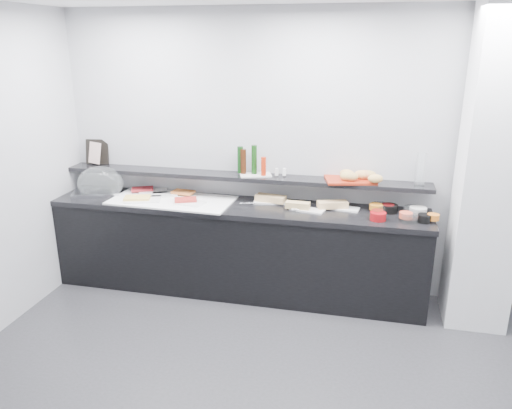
% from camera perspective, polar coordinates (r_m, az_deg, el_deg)
% --- Properties ---
extents(back_wall, '(5.00, 0.02, 2.70)m').
position_cam_1_polar(back_wall, '(4.81, 6.74, 5.60)').
color(back_wall, '#A5A7AC').
rests_on(back_wall, ground).
extents(column, '(0.50, 0.50, 2.70)m').
position_cam_1_polar(column, '(4.56, 25.32, 3.23)').
color(column, white).
rests_on(column, ground).
extents(buffet_cabinet, '(3.60, 0.60, 0.85)m').
position_cam_1_polar(buffet_cabinet, '(4.94, -2.19, -5.25)').
color(buffet_cabinet, black).
rests_on(buffet_cabinet, ground).
extents(counter_top, '(3.62, 0.62, 0.05)m').
position_cam_1_polar(counter_top, '(4.78, -2.25, -0.30)').
color(counter_top, black).
rests_on(counter_top, buffet_cabinet).
extents(wall_shelf, '(3.60, 0.25, 0.04)m').
position_cam_1_polar(wall_shelf, '(4.86, -1.76, 3.19)').
color(wall_shelf, black).
rests_on(wall_shelf, back_wall).
extents(cloche_base, '(0.54, 0.45, 0.04)m').
position_cam_1_polar(cloche_base, '(5.35, -17.69, 1.37)').
color(cloche_base, '#B3B4BA').
rests_on(cloche_base, counter_top).
extents(cloche_dome, '(0.54, 0.44, 0.34)m').
position_cam_1_polar(cloche_dome, '(5.28, -17.34, 2.38)').
color(cloche_dome, white).
rests_on(cloche_dome, cloche_base).
extents(linen_runner, '(1.21, 0.61, 0.01)m').
position_cam_1_polar(linen_runner, '(4.94, -9.58, 0.48)').
color(linen_runner, white).
rests_on(linen_runner, counter_top).
extents(platter_meat_a, '(0.33, 0.28, 0.01)m').
position_cam_1_polar(platter_meat_a, '(5.20, -11.66, 1.45)').
color(platter_meat_a, white).
rests_on(platter_meat_a, linen_runner).
extents(food_meat_a, '(0.26, 0.22, 0.02)m').
position_cam_1_polar(food_meat_a, '(5.25, -12.86, 1.74)').
color(food_meat_a, maroon).
rests_on(food_meat_a, platter_meat_a).
extents(platter_salmon, '(0.30, 0.25, 0.01)m').
position_cam_1_polar(platter_salmon, '(5.09, -10.36, 1.14)').
color(platter_salmon, silver).
rests_on(platter_salmon, linen_runner).
extents(food_salmon, '(0.23, 0.16, 0.02)m').
position_cam_1_polar(food_salmon, '(5.07, -8.31, 1.42)').
color(food_salmon, '#CE692A').
rests_on(food_salmon, platter_salmon).
extents(platter_cheese, '(0.39, 0.31, 0.01)m').
position_cam_1_polar(platter_cheese, '(4.97, -12.81, 0.56)').
color(platter_cheese, white).
rests_on(platter_cheese, linen_runner).
extents(food_cheese, '(0.28, 0.22, 0.02)m').
position_cam_1_polar(food_cheese, '(4.97, -13.42, 0.76)').
color(food_cheese, '#F5CC5F').
rests_on(food_cheese, platter_cheese).
extents(platter_meat_b, '(0.29, 0.22, 0.01)m').
position_cam_1_polar(platter_meat_b, '(4.79, -7.55, 0.19)').
color(platter_meat_b, white).
rests_on(platter_meat_b, linen_runner).
extents(food_meat_b, '(0.24, 0.20, 0.02)m').
position_cam_1_polar(food_meat_b, '(4.82, -8.05, 0.54)').
color(food_meat_b, maroon).
rests_on(food_meat_b, platter_meat_b).
extents(sandwich_plate_left, '(0.35, 0.19, 0.01)m').
position_cam_1_polar(sandwich_plate_left, '(4.82, 1.71, 0.30)').
color(sandwich_plate_left, silver).
rests_on(sandwich_plate_left, counter_top).
extents(sandwich_food_left, '(0.30, 0.16, 0.06)m').
position_cam_1_polar(sandwich_food_left, '(4.81, 1.69, 0.71)').
color(sandwich_food_left, tan).
rests_on(sandwich_food_left, sandwich_plate_left).
extents(tongs_left, '(0.16, 0.05, 0.01)m').
position_cam_1_polar(tongs_left, '(4.75, -0.95, 0.15)').
color(tongs_left, '#B3B4BA').
rests_on(tongs_left, sandwich_plate_left).
extents(sandwich_plate_mid, '(0.33, 0.20, 0.01)m').
position_cam_1_polar(sandwich_plate_mid, '(4.62, 5.88, -0.61)').
color(sandwich_plate_mid, white).
rests_on(sandwich_plate_mid, counter_top).
extents(sandwich_food_mid, '(0.23, 0.10, 0.06)m').
position_cam_1_polar(sandwich_food_mid, '(4.62, 4.79, -0.08)').
color(sandwich_food_mid, tan).
rests_on(sandwich_food_mid, sandwich_plate_mid).
extents(tongs_mid, '(0.16, 0.04, 0.01)m').
position_cam_1_polar(tongs_mid, '(4.59, 5.03, -0.57)').
color(tongs_mid, silver).
rests_on(tongs_mid, sandwich_plate_mid).
extents(sandwich_plate_right, '(0.32, 0.17, 0.01)m').
position_cam_1_polar(sandwich_plate_right, '(4.70, 9.86, -0.44)').
color(sandwich_plate_right, white).
rests_on(sandwich_plate_right, counter_top).
extents(sandwich_food_right, '(0.30, 0.19, 0.06)m').
position_cam_1_polar(sandwich_food_right, '(4.68, 8.73, 0.01)').
color(sandwich_food_right, tan).
rests_on(sandwich_food_right, sandwich_plate_right).
extents(tongs_right, '(0.15, 0.08, 0.01)m').
position_cam_1_polar(tongs_right, '(4.66, 8.00, -0.38)').
color(tongs_right, '#ACAEB3').
rests_on(tongs_right, sandwich_plate_right).
extents(bowl_glass_fruit, '(0.21, 0.21, 0.07)m').
position_cam_1_polar(bowl_glass_fruit, '(4.71, 13.97, -0.34)').
color(bowl_glass_fruit, white).
rests_on(bowl_glass_fruit, counter_top).
extents(fill_glass_fruit, '(0.15, 0.15, 0.05)m').
position_cam_1_polar(fill_glass_fruit, '(4.68, 13.59, -0.27)').
color(fill_glass_fruit, orange).
rests_on(fill_glass_fruit, bowl_glass_fruit).
extents(bowl_black_jam, '(0.19, 0.19, 0.07)m').
position_cam_1_polar(bowl_black_jam, '(4.71, 15.01, -0.44)').
color(bowl_black_jam, black).
rests_on(bowl_black_jam, counter_top).
extents(fill_black_jam, '(0.14, 0.14, 0.05)m').
position_cam_1_polar(fill_black_jam, '(4.71, 14.83, -0.26)').
color(fill_black_jam, '#530B0D').
rests_on(fill_black_jam, bowl_black_jam).
extents(bowl_glass_cream, '(0.26, 0.26, 0.07)m').
position_cam_1_polar(bowl_glass_cream, '(4.70, 17.71, -0.73)').
color(bowl_glass_cream, silver).
rests_on(bowl_glass_cream, counter_top).
extents(fill_glass_cream, '(0.17, 0.17, 0.05)m').
position_cam_1_polar(fill_glass_cream, '(4.70, 18.04, -0.59)').
color(fill_glass_cream, silver).
rests_on(fill_glass_cream, bowl_glass_cream).
extents(bowl_red_jam, '(0.16, 0.16, 0.07)m').
position_cam_1_polar(bowl_red_jam, '(4.48, 13.77, -1.31)').
color(bowl_red_jam, maroon).
rests_on(bowl_red_jam, counter_top).
extents(fill_red_jam, '(0.13, 0.13, 0.05)m').
position_cam_1_polar(fill_red_jam, '(4.53, 13.68, -0.92)').
color(fill_red_jam, '#63150E').
rests_on(fill_red_jam, bowl_red_jam).
extents(bowl_glass_salmon, '(0.15, 0.15, 0.07)m').
position_cam_1_polar(bowl_glass_salmon, '(4.49, 17.16, -1.54)').
color(bowl_glass_salmon, silver).
rests_on(bowl_glass_salmon, counter_top).
extents(fill_glass_salmon, '(0.12, 0.12, 0.05)m').
position_cam_1_polar(fill_glass_salmon, '(4.53, 16.76, -1.18)').
color(fill_glass_salmon, '#D14D33').
rests_on(fill_glass_salmon, bowl_glass_salmon).
extents(bowl_black_fruit, '(0.14, 0.14, 0.07)m').
position_cam_1_polar(bowl_black_fruit, '(4.54, 18.67, -1.51)').
color(bowl_black_fruit, black).
rests_on(bowl_black_fruit, counter_top).
extents(fill_black_fruit, '(0.12, 0.12, 0.05)m').
position_cam_1_polar(fill_black_fruit, '(4.56, 19.59, -1.35)').
color(fill_black_fruit, orange).
rests_on(fill_black_fruit, bowl_black_fruit).
extents(framed_print, '(0.25, 0.11, 0.26)m').
position_cam_1_polar(framed_print, '(5.52, -17.68, 5.76)').
color(framed_print, black).
rests_on(framed_print, wall_shelf).
extents(print_art, '(0.18, 0.11, 0.22)m').
position_cam_1_polar(print_art, '(5.48, -17.96, 5.63)').
color(print_art, beige).
rests_on(print_art, framed_print).
extents(condiment_tray, '(0.34, 0.27, 0.01)m').
position_cam_1_polar(condiment_tray, '(4.83, -0.06, 3.42)').
color(condiment_tray, silver).
rests_on(condiment_tray, wall_shelf).
extents(bottle_green_a, '(0.07, 0.07, 0.26)m').
position_cam_1_polar(bottle_green_a, '(4.86, -1.81, 5.14)').
color(bottle_green_a, '#0E330F').
rests_on(bottle_green_a, condiment_tray).
extents(bottle_brown, '(0.07, 0.07, 0.24)m').
position_cam_1_polar(bottle_brown, '(4.83, -1.45, 4.95)').
color(bottle_brown, black).
rests_on(bottle_brown, condiment_tray).
extents(bottle_green_b, '(0.06, 0.06, 0.28)m').
position_cam_1_polar(bottle_green_b, '(4.82, -0.21, 5.16)').
color(bottle_green_b, '#10350E').
rests_on(bottle_green_b, condiment_tray).
extents(bottle_hot, '(0.05, 0.05, 0.18)m').
position_cam_1_polar(bottle_hot, '(4.76, 0.87, 4.39)').
color(bottle_hot, '#B5260C').
rests_on(bottle_hot, condiment_tray).
extents(shaker_salt, '(0.04, 0.04, 0.07)m').
position_cam_1_polar(shaker_salt, '(4.78, 2.37, 3.75)').
color(shaker_salt, silver).
rests_on(shaker_salt, condiment_tray).
extents(shaker_pepper, '(0.04, 0.04, 0.07)m').
position_cam_1_polar(shaker_pepper, '(4.79, 3.25, 3.75)').
color(shaker_pepper, white).
rests_on(shaker_pepper, condiment_tray).
extents(bread_tray, '(0.51, 0.41, 0.02)m').
position_cam_1_polar(bread_tray, '(4.72, 10.71, 2.79)').
color(bread_tray, '#9E2611').
rests_on(bread_tray, wall_shelf).
extents(bread_roll_nw, '(0.17, 0.14, 0.08)m').
position_cam_1_polar(bread_roll_nw, '(4.73, 10.36, 3.48)').
color(bread_roll_nw, tan).
rests_on(bread_roll_nw, bread_tray).
extents(bread_roll_n, '(0.17, 0.14, 0.08)m').
position_cam_1_polar(bread_roll_n, '(4.74, 12.38, 3.37)').
color(bread_roll_n, '#C27B4A').
rests_on(bread_roll_n, bread_tray).
extents(bread_roll_ne, '(0.16, 0.11, 0.08)m').
position_cam_1_polar(bread_roll_ne, '(4.74, 12.67, 3.35)').
color(bread_roll_ne, '#B68B45').
rests_on(bread_roll_ne, bread_tray).
extents(bread_roll_sw, '(0.13, 0.08, 0.08)m').
position_cam_1_polar(bread_roll_sw, '(4.64, 10.33, 3.20)').
color(bread_roll_sw, '#BA9647').
rests_on(bread_roll_sw, bread_tray).
extents(bread_roll_s, '(0.14, 0.10, 0.08)m').
position_cam_1_polar(bread_roll_s, '(4.64, 10.76, 3.15)').
color(bread_roll_s, '#AF8442').
rests_on(bread_roll_s, bread_tray).
extents(bread_roll_se, '(0.15, 0.11, 0.08)m').
position_cam_1_polar(bread_roll_se, '(4.61, 13.49, 2.89)').
color(bread_roll_se, tan).
rests_on(bread_roll_se, bread_tray).
extents(bread_roll_mide, '(0.14, 0.10, 0.08)m').
position_cam_1_polar(bread_roll_mide, '(4.72, 11.93, 3.36)').
color(bread_roll_mide, tan).
rests_on(bread_roll_mide, bread_tray).
extents(carafe, '(0.11, 0.11, 0.30)m').
position_cam_1_polar(carafe, '(4.68, 18.30, 3.82)').
color(carafe, white).
rests_on(carafe, wall_shelf).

